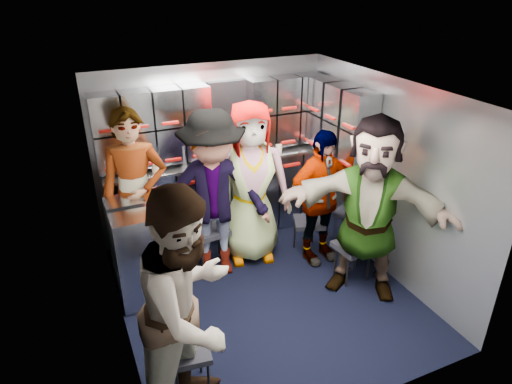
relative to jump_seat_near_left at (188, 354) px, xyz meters
name	(u,v)px	position (x,y,z in m)	size (l,w,h in m)	color
floor	(265,293)	(1.04, 0.82, -0.35)	(3.00, 3.00, 0.00)	black
wall_back	(213,151)	(1.04, 2.32, 0.70)	(2.80, 0.04, 2.10)	#969CA4
wall_left	(112,236)	(-0.36, 0.82, 0.70)	(0.04, 3.00, 2.10)	#969CA4
wall_right	(386,179)	(2.44, 0.82, 0.70)	(0.04, 3.00, 2.10)	#969CA4
ceiling	(267,92)	(1.04, 0.82, 1.75)	(2.80, 3.00, 0.02)	silver
cart_bank_back	(221,199)	(1.04, 2.11, 0.14)	(2.68, 0.38, 0.99)	#A2A7B3
cart_bank_left	(133,252)	(-0.15, 1.38, 0.14)	(0.38, 0.76, 0.99)	#A2A7B3
counter	(219,160)	(1.04, 2.11, 0.66)	(2.68, 0.42, 0.03)	#B9BCC1
locker_bank_back	(216,119)	(1.04, 2.17, 1.14)	(2.68, 0.28, 0.82)	#A2A7B3
locker_bank_right	(341,122)	(2.29, 1.52, 1.14)	(0.28, 1.00, 0.82)	#A2A7B3
right_cabinet	(338,204)	(2.29, 1.42, 0.15)	(0.28, 1.20, 1.00)	#A2A7B3
coffee_niche	(229,118)	(1.22, 2.23, 1.12)	(0.46, 0.16, 0.84)	black
red_latch_strip	(225,177)	(1.04, 1.91, 0.53)	(2.60, 0.02, 0.03)	#9F100B
jump_seat_near_left	(188,354)	(0.00, 0.00, 0.00)	(0.37, 0.36, 0.40)	black
jump_seat_mid_left	(210,232)	(0.73, 1.59, 0.04)	(0.41, 0.40, 0.44)	black
jump_seat_center	(244,217)	(1.20, 1.73, 0.05)	(0.49, 0.48, 0.46)	black
jump_seat_mid_right	(309,224)	(1.86, 1.36, 0.01)	(0.44, 0.43, 0.40)	black
jump_seat_near_right	(353,248)	(2.01, 0.69, 0.03)	(0.40, 0.38, 0.43)	black
attendant_standing	(136,197)	(-0.01, 1.72, 0.57)	(0.67, 0.44, 1.85)	black
attendant_arc_a	(190,309)	(0.00, -0.18, 0.58)	(0.91, 0.71, 1.86)	black
attendant_arc_b	(213,196)	(0.73, 1.41, 0.57)	(1.19, 0.68, 1.84)	black
attendant_arc_c	(250,184)	(1.20, 1.55, 0.57)	(0.90, 0.58, 1.84)	black
attendant_arc_d	(319,198)	(1.86, 1.18, 0.42)	(0.91, 0.38, 1.55)	black
attendant_arc_e	(369,209)	(2.01, 0.51, 0.58)	(1.74, 0.55, 1.87)	black
bottle_left	(160,159)	(0.35, 2.06, 0.81)	(0.06, 0.06, 0.27)	white
bottle_mid	(183,156)	(0.61, 2.06, 0.80)	(0.06, 0.06, 0.25)	white
bottle_right	(247,146)	(1.39, 2.06, 0.80)	(0.07, 0.07, 0.25)	white
cup_left	(155,167)	(0.28, 2.05, 0.73)	(0.08, 0.08, 0.10)	#C8AF8D
cup_right	(279,148)	(1.79, 2.05, 0.72)	(0.08, 0.08, 0.09)	#C8AF8D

